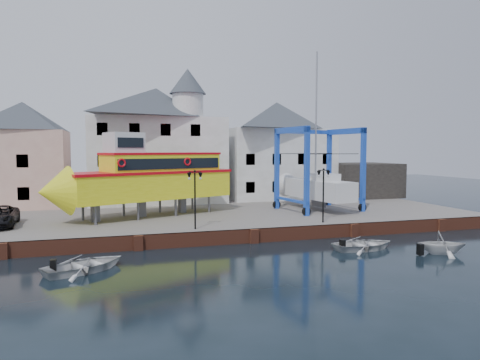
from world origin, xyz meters
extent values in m
plane|color=black|center=(0.00, 0.00, 0.00)|extent=(140.00, 140.00, 0.00)
cube|color=slate|center=(0.00, 11.00, 0.50)|extent=(44.00, 22.00, 1.00)
cube|color=brown|center=(0.00, 0.12, 0.50)|extent=(44.00, 0.25, 1.00)
cube|color=brown|center=(-16.00, -0.05, 0.50)|extent=(0.60, 0.36, 1.00)
cube|color=brown|center=(-8.00, -0.05, 0.50)|extent=(0.60, 0.36, 1.00)
cube|color=brown|center=(0.00, -0.05, 0.50)|extent=(0.60, 0.36, 1.00)
cube|color=brown|center=(8.00, -0.05, 0.50)|extent=(0.60, 0.36, 1.00)
cube|color=brown|center=(16.00, -0.05, 0.50)|extent=(0.60, 0.36, 1.00)
cube|color=tan|center=(-18.00, 18.00, 4.75)|extent=(8.00, 7.00, 7.50)
pyramid|color=#394046|center=(-18.00, 18.00, 9.90)|extent=(8.00, 7.00, 2.80)
cube|color=black|center=(-17.50, 14.54, 2.60)|extent=(1.00, 0.08, 1.20)
cube|color=black|center=(-17.50, 14.54, 5.60)|extent=(1.00, 0.08, 1.20)
cube|color=beige|center=(-5.00, 18.50, 5.50)|extent=(14.00, 8.00, 9.00)
pyramid|color=#394046|center=(-5.00, 18.50, 11.60)|extent=(14.00, 8.00, 3.20)
cube|color=black|center=(-10.50, 14.54, 2.60)|extent=(1.00, 0.08, 1.20)
cube|color=black|center=(-7.50, 14.54, 2.60)|extent=(1.00, 0.08, 1.20)
cube|color=black|center=(-4.50, 14.54, 2.60)|extent=(1.00, 0.08, 1.20)
cube|color=black|center=(-1.50, 14.54, 2.60)|extent=(1.00, 0.08, 1.20)
cube|color=black|center=(-10.50, 14.54, 5.60)|extent=(1.00, 0.08, 1.20)
cube|color=black|center=(-7.50, 14.54, 5.60)|extent=(1.00, 0.08, 1.20)
cube|color=black|center=(-4.50, 14.54, 5.60)|extent=(1.00, 0.08, 1.20)
cube|color=black|center=(-1.50, 14.54, 5.60)|extent=(1.00, 0.08, 1.20)
cube|color=black|center=(-10.50, 14.54, 8.60)|extent=(1.00, 0.08, 1.20)
cube|color=black|center=(-7.50, 14.54, 8.60)|extent=(1.00, 0.08, 1.20)
cube|color=black|center=(-4.50, 14.54, 8.60)|extent=(1.00, 0.08, 1.20)
cube|color=black|center=(-1.50, 14.54, 8.60)|extent=(1.00, 0.08, 1.20)
cylinder|color=beige|center=(-2.00, 16.10, 11.20)|extent=(3.20, 3.20, 2.40)
cone|color=#394046|center=(-2.00, 16.10, 13.70)|extent=(3.80, 3.80, 2.60)
cube|color=beige|center=(9.00, 19.00, 5.00)|extent=(12.00, 8.00, 8.00)
pyramid|color=#394046|center=(9.00, 19.00, 10.60)|extent=(12.00, 8.00, 3.20)
cube|color=black|center=(4.50, 15.04, 2.60)|extent=(1.00, 0.08, 1.20)
cube|color=black|center=(7.50, 15.04, 2.60)|extent=(1.00, 0.08, 1.20)
cube|color=black|center=(10.50, 15.04, 2.60)|extent=(1.00, 0.08, 1.20)
cube|color=black|center=(13.50, 15.04, 2.60)|extent=(1.00, 0.08, 1.20)
cube|color=black|center=(4.50, 15.04, 5.60)|extent=(1.00, 0.08, 1.20)
cube|color=black|center=(7.50, 15.04, 5.60)|extent=(1.00, 0.08, 1.20)
cube|color=black|center=(10.50, 15.04, 5.60)|extent=(1.00, 0.08, 1.20)
cube|color=black|center=(13.50, 15.04, 5.60)|extent=(1.00, 0.08, 1.20)
cube|color=black|center=(19.00, 17.00, 3.00)|extent=(8.00, 7.00, 4.00)
cylinder|color=black|center=(-4.00, 1.20, 3.00)|extent=(0.12, 0.12, 4.00)
cube|color=black|center=(-4.00, 1.20, 5.05)|extent=(0.90, 0.06, 0.06)
sphere|color=black|center=(-4.00, 1.20, 5.12)|extent=(0.16, 0.16, 0.16)
cone|color=black|center=(-4.40, 1.20, 4.78)|extent=(0.32, 0.32, 0.45)
sphere|color=silver|center=(-4.40, 1.20, 4.60)|extent=(0.18, 0.18, 0.18)
cone|color=black|center=(-3.60, 1.20, 4.78)|extent=(0.32, 0.32, 0.45)
sphere|color=silver|center=(-3.60, 1.20, 4.60)|extent=(0.18, 0.18, 0.18)
cylinder|color=black|center=(6.00, 1.20, 3.00)|extent=(0.12, 0.12, 4.00)
cube|color=black|center=(6.00, 1.20, 5.05)|extent=(0.90, 0.06, 0.06)
sphere|color=black|center=(6.00, 1.20, 5.12)|extent=(0.16, 0.16, 0.16)
cone|color=black|center=(5.60, 1.20, 4.78)|extent=(0.32, 0.32, 0.45)
sphere|color=silver|center=(5.60, 1.20, 4.60)|extent=(0.18, 0.18, 0.18)
cone|color=black|center=(6.40, 1.20, 4.78)|extent=(0.32, 0.32, 0.45)
sphere|color=silver|center=(6.40, 1.20, 4.60)|extent=(0.18, 0.18, 0.18)
cylinder|color=#59595E|center=(-10.85, 4.94, 1.74)|extent=(0.26, 0.26, 1.47)
cylinder|color=#59595E|center=(-11.91, 7.47, 1.74)|extent=(0.26, 0.26, 1.47)
cylinder|color=#59595E|center=(-7.68, 6.27, 1.74)|extent=(0.26, 0.26, 1.47)
cylinder|color=#59595E|center=(-8.74, 8.80, 1.74)|extent=(0.26, 0.26, 1.47)
cylinder|color=#59595E|center=(-4.51, 7.60, 1.74)|extent=(0.26, 0.26, 1.47)
cylinder|color=#59595E|center=(-5.58, 10.13, 1.74)|extent=(0.26, 0.26, 1.47)
cylinder|color=#59595E|center=(-1.34, 8.93, 1.74)|extent=(0.26, 0.26, 1.47)
cylinder|color=#59595E|center=(-2.41, 11.47, 1.74)|extent=(0.26, 0.26, 1.47)
cube|color=#59595E|center=(-10.92, 6.40, 1.74)|extent=(0.73, 0.68, 1.47)
cube|color=#59595E|center=(-7.31, 7.92, 1.74)|extent=(0.73, 0.68, 1.47)
cube|color=#59595E|center=(-3.69, 9.44, 1.74)|extent=(0.73, 0.68, 1.47)
cube|color=yellow|center=(-6.40, 8.30, 3.55)|extent=(14.11, 8.76, 2.16)
cone|color=yellow|center=(-13.73, 5.22, 3.55)|extent=(3.44, 4.27, 3.73)
cube|color=red|center=(-6.40, 8.30, 4.73)|extent=(14.45, 9.02, 0.22)
cube|color=yellow|center=(-5.50, 8.68, 5.42)|extent=(10.34, 6.88, 1.57)
cube|color=black|center=(-4.84, 7.11, 5.47)|extent=(8.71, 3.70, 0.88)
cube|color=black|center=(-6.15, 10.24, 5.47)|extent=(8.71, 3.70, 0.88)
cube|color=red|center=(-5.50, 8.68, 6.29)|extent=(10.56, 7.04, 0.18)
cube|color=silver|center=(-8.66, 7.35, 7.10)|extent=(3.34, 3.34, 1.79)
cube|color=black|center=(-8.16, 6.14, 7.17)|extent=(2.00, 0.89, 0.79)
torus|color=red|center=(-8.89, 5.36, 5.61)|extent=(0.69, 0.39, 0.69)
torus|color=red|center=(-3.46, 7.64, 5.61)|extent=(0.69, 0.39, 0.69)
cube|color=#1845B8|center=(6.20, 4.63, 4.78)|extent=(0.43, 0.43, 7.56)
cylinder|color=black|center=(6.20, 4.63, 1.38)|extent=(0.79, 0.39, 0.76)
cube|color=#1845B8|center=(5.41, 9.58, 4.78)|extent=(0.43, 0.43, 7.56)
cylinder|color=black|center=(5.41, 9.58, 1.38)|extent=(0.79, 0.39, 0.76)
cube|color=#1845B8|center=(12.23, 5.59, 4.78)|extent=(0.43, 0.43, 7.56)
cylinder|color=black|center=(12.23, 5.59, 1.38)|extent=(0.79, 0.39, 0.76)
cube|color=#1845B8|center=(11.43, 10.55, 4.78)|extent=(0.43, 0.43, 7.56)
cylinder|color=black|center=(11.43, 10.55, 1.38)|extent=(0.79, 0.39, 0.76)
cube|color=#1845B8|center=(5.81, 7.10, 8.37)|extent=(1.23, 5.39, 0.53)
cube|color=#1845B8|center=(5.81, 7.10, 2.08)|extent=(1.11, 5.37, 0.23)
cube|color=#1845B8|center=(11.83, 8.07, 8.37)|extent=(1.23, 5.39, 0.53)
cube|color=#1845B8|center=(11.83, 8.07, 2.08)|extent=(1.11, 5.37, 0.23)
cube|color=#1845B8|center=(8.42, 10.07, 8.37)|extent=(6.46, 1.40, 0.38)
cube|color=silver|center=(8.82, 7.59, 2.94)|extent=(3.73, 8.39, 1.73)
cone|color=silver|center=(8.06, 12.33, 2.94)|extent=(2.73, 2.10, 2.48)
cube|color=#59595E|center=(8.82, 7.59, 1.70)|extent=(0.56, 1.96, 0.76)
cube|color=silver|center=(8.90, 7.05, 4.13)|extent=(2.22, 3.47, 0.65)
cylinder|color=#99999E|center=(8.73, 8.12, 9.75)|extent=(0.18, 0.18, 11.88)
cube|color=black|center=(9.13, 5.67, 6.25)|extent=(5.82, 1.05, 0.05)
cube|color=black|center=(8.51, 9.51, 6.25)|extent=(5.82, 1.05, 0.05)
imported|color=silver|center=(6.41, -3.86, 0.00)|extent=(4.39, 3.21, 0.89)
imported|color=silver|center=(10.44, -6.35, 0.00)|extent=(3.67, 3.43, 1.56)
imported|color=silver|center=(-11.05, -4.10, 0.00)|extent=(5.42, 4.92, 0.92)
camera|label=1|loc=(-9.33, -28.45, 6.58)|focal=32.00mm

